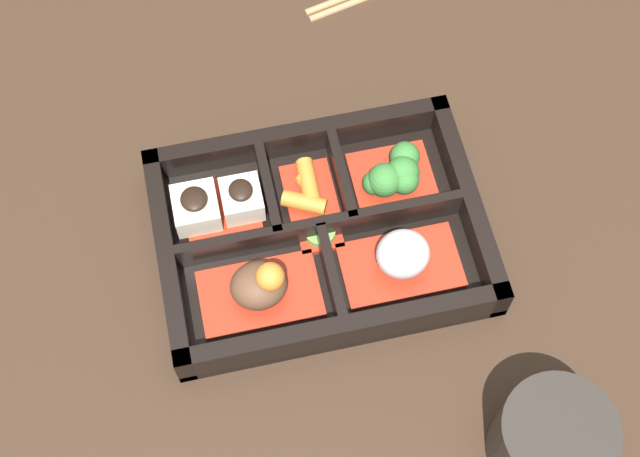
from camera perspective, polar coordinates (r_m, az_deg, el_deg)
ground_plane at (r=0.76m, az=0.00°, el=-0.84°), size 3.00×3.00×0.00m
bento_base at (r=0.75m, az=0.00°, el=-0.68°), size 0.27×0.19×0.01m
bento_rim at (r=0.74m, az=-0.05°, el=-0.10°), size 0.27×0.19×0.04m
bowl_rice at (r=0.72m, az=5.29°, el=-1.86°), size 0.10×0.06×0.05m
bowl_stew at (r=0.71m, az=-3.83°, el=-3.75°), size 0.10×0.06×0.05m
bowl_greens at (r=0.76m, az=4.82°, el=3.45°), size 0.07×0.06×0.03m
bowl_carrots at (r=0.76m, az=-0.78°, el=2.30°), size 0.05×0.06×0.02m
bowl_tofu at (r=0.75m, az=-6.56°, el=1.51°), size 0.07×0.06×0.04m
bowl_pickles at (r=0.74m, az=0.02°, el=-0.43°), size 0.04×0.03×0.01m
tea_cup at (r=0.68m, az=14.58°, el=-12.96°), size 0.08×0.08×0.07m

